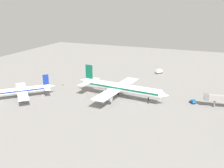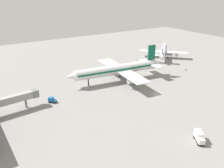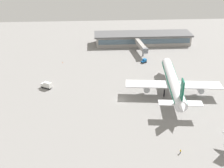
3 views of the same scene
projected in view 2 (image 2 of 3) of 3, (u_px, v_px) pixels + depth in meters
The scene contains 7 objects.
ground at pixel (156, 94), 115.86m from camera, with size 288.00×288.00×0.00m, color gray.
airplane_at_gate at pixel (118, 69), 130.60m from camera, with size 44.44×55.14×16.78m.
airplane_taxiing at pixel (163, 51), 173.73m from camera, with size 31.08×31.77×12.18m.
baggage_tug at pixel (52, 100), 107.65m from camera, with size 3.75×3.61×2.30m.
catering_truck at pixel (199, 137), 80.65m from camera, with size 5.75×4.59×3.30m.
ground_crew_worker at pixel (186, 69), 147.57m from camera, with size 0.53×0.53×1.67m.
jet_bridge at pixel (10, 100), 98.35m from camera, with size 5.40×23.49×6.74m.
Camera 2 is at (78.33, -74.30, 46.96)m, focal length 40.61 mm.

